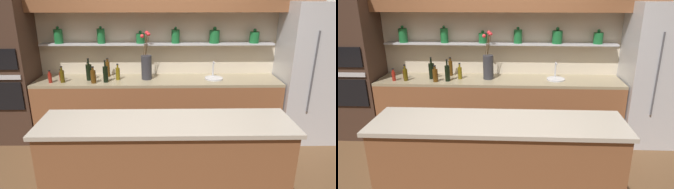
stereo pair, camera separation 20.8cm
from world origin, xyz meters
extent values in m
plane|color=brown|center=(0.00, 0.00, 0.00)|extent=(12.00, 12.00, 0.00)
cube|color=beige|center=(0.00, 1.60, 1.30)|extent=(5.20, 0.10, 2.60)
cube|color=#B7B7BC|center=(-0.10, 1.46, 1.41)|extent=(3.48, 0.18, 0.02)
cylinder|color=#19602D|center=(-1.57, 1.45, 1.52)|extent=(0.13, 0.13, 0.21)
sphere|color=#19602D|center=(-1.57, 1.45, 1.65)|extent=(0.04, 0.04, 0.04)
cylinder|color=#19602D|center=(-0.94, 1.45, 1.53)|extent=(0.11, 0.11, 0.21)
sphere|color=#19602D|center=(-0.94, 1.45, 1.65)|extent=(0.04, 0.04, 0.04)
cylinder|color=#19602D|center=(-0.36, 1.45, 1.49)|extent=(0.13, 0.13, 0.14)
sphere|color=#19602D|center=(-0.36, 1.45, 1.58)|extent=(0.04, 0.04, 0.04)
cylinder|color=#19602D|center=(0.16, 1.45, 1.52)|extent=(0.12, 0.12, 0.20)
sphere|color=#19602D|center=(0.16, 1.45, 1.64)|extent=(0.04, 0.04, 0.04)
cylinder|color=#19602D|center=(0.74, 1.45, 1.51)|extent=(0.15, 0.15, 0.19)
sphere|color=#19602D|center=(0.74, 1.45, 1.63)|extent=(0.05, 0.05, 0.05)
cylinder|color=#19602D|center=(1.34, 1.45, 1.50)|extent=(0.14, 0.14, 0.16)
sphere|color=#19602D|center=(1.34, 1.45, 1.61)|extent=(0.05, 0.05, 0.05)
cube|color=brown|center=(-0.10, 1.24, 0.44)|extent=(3.58, 0.62, 0.88)
cube|color=gray|center=(-0.10, 1.24, 0.90)|extent=(3.58, 0.62, 0.04)
cube|color=brown|center=(0.00, -0.48, 0.49)|extent=(2.31, 0.55, 0.98)
cube|color=#ADA393|center=(0.00, -0.48, 1.00)|extent=(2.37, 0.61, 0.04)
cube|color=#B7B7BC|center=(2.15, 1.20, 1.02)|extent=(0.89, 0.70, 2.03)
cylinder|color=#4C4C51|center=(1.99, 0.83, 1.12)|extent=(0.02, 0.02, 1.12)
cube|color=#3D281E|center=(-2.26, 1.24, 1.09)|extent=(0.68, 0.62, 2.18)
cube|color=black|center=(-2.26, 0.92, 0.78)|extent=(0.57, 0.02, 0.40)
cylinder|color=#2D2D33|center=(-0.27, 1.25, 1.10)|extent=(0.15, 0.15, 0.35)
cylinder|color=#4C3319|center=(-0.29, 1.27, 1.41)|extent=(0.04, 0.07, 0.27)
sphere|color=red|center=(-0.32, 1.28, 1.55)|extent=(0.05, 0.05, 0.05)
cylinder|color=#4C3319|center=(-0.26, 1.29, 1.43)|extent=(0.05, 0.01, 0.32)
sphere|color=red|center=(-0.26, 1.33, 1.59)|extent=(0.05, 0.05, 0.05)
cylinder|color=#4C3319|center=(-0.27, 1.26, 1.42)|extent=(0.03, 0.03, 0.30)
sphere|color=red|center=(-0.24, 1.29, 1.57)|extent=(0.04, 0.04, 0.04)
cylinder|color=#4C3319|center=(-0.25, 1.28, 1.42)|extent=(0.07, 0.05, 0.29)
sphere|color=red|center=(-0.22, 1.31, 1.57)|extent=(0.04, 0.04, 0.04)
cylinder|color=#B7B7BC|center=(0.73, 1.24, 0.93)|extent=(0.27, 0.27, 0.02)
cylinder|color=#B7B7BC|center=(0.73, 1.34, 1.05)|extent=(0.02, 0.02, 0.22)
cylinder|color=#B7B7BC|center=(0.73, 1.28, 1.16)|extent=(0.02, 0.12, 0.02)
cylinder|color=maroon|center=(-1.63, 1.09, 0.99)|extent=(0.05, 0.05, 0.13)
cylinder|color=maroon|center=(-1.63, 1.09, 1.07)|extent=(0.03, 0.03, 0.04)
cylinder|color=black|center=(-1.63, 1.09, 1.10)|extent=(0.03, 0.03, 0.01)
cylinder|color=maroon|center=(-1.52, 1.21, 0.98)|extent=(0.05, 0.05, 0.12)
cylinder|color=maroon|center=(-1.52, 1.21, 1.06)|extent=(0.03, 0.03, 0.04)
cylinder|color=black|center=(-1.52, 1.21, 1.08)|extent=(0.03, 0.03, 0.01)
cylinder|color=#4C2D0C|center=(-0.86, 1.41, 1.03)|extent=(0.06, 0.06, 0.23)
cylinder|color=#4C2D0C|center=(-0.86, 1.41, 1.17)|extent=(0.03, 0.03, 0.04)
cylinder|color=black|center=(-0.86, 1.41, 1.20)|extent=(0.03, 0.03, 0.01)
cylinder|color=tan|center=(-1.14, 1.32, 1.01)|extent=(0.07, 0.07, 0.18)
cylinder|color=tan|center=(-1.14, 1.32, 1.12)|extent=(0.03, 0.03, 0.04)
cylinder|color=black|center=(-1.14, 1.32, 1.15)|extent=(0.03, 0.03, 0.01)
cylinder|color=#4C2D0C|center=(-1.01, 1.07, 1.01)|extent=(0.07, 0.07, 0.18)
cylinder|color=#4C2D0C|center=(-1.01, 1.07, 1.13)|extent=(0.03, 0.03, 0.04)
cylinder|color=black|center=(-1.01, 1.07, 1.16)|extent=(0.03, 0.03, 0.01)
cylinder|color=brown|center=(-0.69, 1.23, 1.01)|extent=(0.06, 0.06, 0.17)
cylinder|color=brown|center=(-0.69, 1.23, 1.12)|extent=(0.03, 0.03, 0.05)
cylinder|color=black|center=(-0.69, 1.23, 1.15)|extent=(0.03, 0.03, 0.01)
cylinder|color=black|center=(-0.85, 1.11, 1.03)|extent=(0.07, 0.07, 0.23)
cylinder|color=black|center=(-0.85, 1.11, 1.19)|extent=(0.02, 0.02, 0.08)
cylinder|color=black|center=(-0.85, 1.11, 1.23)|extent=(0.03, 0.03, 0.01)
cylinder|color=black|center=(-1.11, 1.22, 1.04)|extent=(0.08, 0.08, 0.23)
cylinder|color=black|center=(-1.11, 1.22, 1.19)|extent=(0.02, 0.02, 0.08)
cylinder|color=black|center=(-1.11, 1.22, 1.24)|extent=(0.03, 0.03, 0.01)
cylinder|color=#47380A|center=(-1.46, 1.10, 1.01)|extent=(0.06, 0.06, 0.17)
cylinder|color=#47380A|center=(-1.46, 1.10, 1.12)|extent=(0.03, 0.03, 0.05)
cylinder|color=black|center=(-1.46, 1.10, 1.15)|extent=(0.03, 0.03, 0.01)
camera|label=1|loc=(-0.02, -3.02, 2.18)|focal=32.00mm
camera|label=2|loc=(0.19, -3.02, 2.18)|focal=32.00mm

